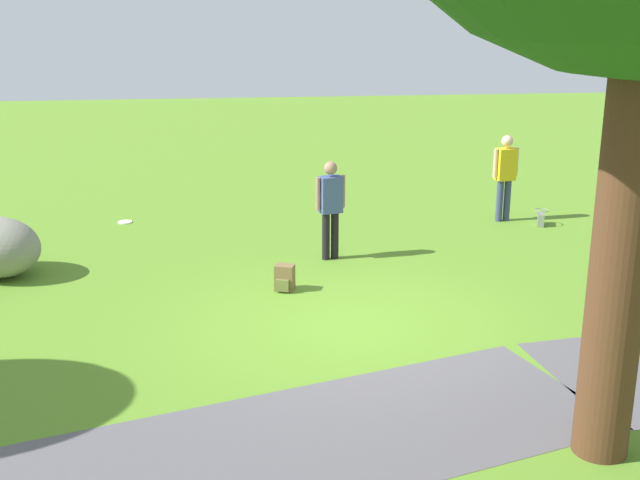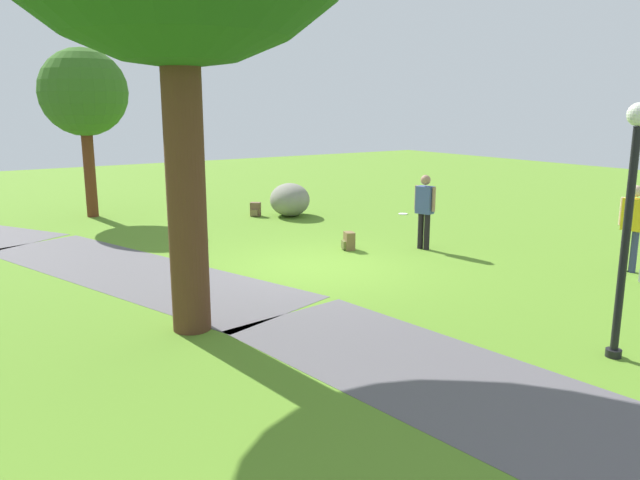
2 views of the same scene
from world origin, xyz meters
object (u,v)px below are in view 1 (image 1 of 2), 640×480
at_px(woman_with_handbag, 505,172).
at_px(frisbee_on_grass, 125,222).
at_px(man_near_boulder, 330,203).
at_px(spare_backpack_on_lawn, 285,278).
at_px(handbag_on_grass, 541,218).

height_order(woman_with_handbag, frisbee_on_grass, woman_with_handbag).
height_order(man_near_boulder, spare_backpack_on_lawn, man_near_boulder).
bearing_deg(handbag_on_grass, frisbee_on_grass, -7.79).
bearing_deg(frisbee_on_grass, woman_with_handbag, 174.66).
bearing_deg(handbag_on_grass, spare_backpack_on_lawn, 30.30).
height_order(spare_backpack_on_lawn, frisbee_on_grass, spare_backpack_on_lawn).
bearing_deg(man_near_boulder, handbag_on_grass, -159.86).
relative_size(woman_with_handbag, handbag_on_grass, 4.84).
bearing_deg(woman_with_handbag, man_near_boulder, 28.40).
bearing_deg(woman_with_handbag, handbag_on_grass, 147.17).
relative_size(man_near_boulder, handbag_on_grass, 4.79).
relative_size(man_near_boulder, frisbee_on_grass, 6.11).
distance_m(woman_with_handbag, man_near_boulder, 4.13).
relative_size(woman_with_handbag, spare_backpack_on_lawn, 4.20).
distance_m(handbag_on_grass, spare_backpack_on_lawn, 5.94).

